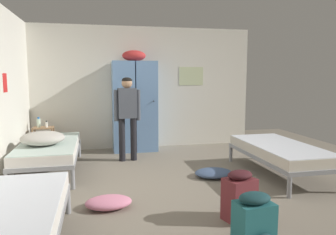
{
  "coord_description": "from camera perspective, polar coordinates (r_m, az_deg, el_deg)",
  "views": [
    {
      "loc": [
        -1.02,
        -4.3,
        1.54
      ],
      "look_at": [
        0.0,
        0.27,
        0.95
      ],
      "focal_mm": 34.73,
      "sensor_mm": 36.0,
      "label": 1
    }
  ],
  "objects": [
    {
      "name": "bed_right",
      "position": [
        5.41,
        19.06,
        -5.6
      ],
      "size": [
        0.9,
        1.9,
        0.49
      ],
      "color": "gray",
      "rests_on": "ground_plane"
    },
    {
      "name": "water_bottle",
      "position": [
        6.74,
        -21.75,
        -0.85
      ],
      "size": [
        0.07,
        0.07,
        0.2
      ],
      "color": "silver",
      "rests_on": "shelf_unit"
    },
    {
      "name": "room_backdrop",
      "position": [
        5.59,
        -14.87,
        4.45
      ],
      "size": [
        4.78,
        5.38,
        2.59
      ],
      "color": "silver",
      "rests_on": "ground_plane"
    },
    {
      "name": "lotion_bottle",
      "position": [
        6.66,
        -20.55,
        -1.15
      ],
      "size": [
        0.05,
        0.05,
        0.13
      ],
      "color": "white",
      "rests_on": "shelf_unit"
    },
    {
      "name": "bed_left_front",
      "position": [
        3.09,
        -26.81,
        -15.69
      ],
      "size": [
        0.9,
        1.9,
        0.49
      ],
      "color": "gray",
      "rests_on": "ground_plane"
    },
    {
      "name": "locker_bank",
      "position": [
        6.76,
        -5.88,
        2.31
      ],
      "size": [
        0.9,
        0.55,
        2.07
      ],
      "color": "#6B93C6",
      "rests_on": "ground_plane"
    },
    {
      "name": "bed_left_rear",
      "position": [
        5.6,
        -20.16,
        -5.21
      ],
      "size": [
        0.9,
        1.9,
        0.49
      ],
      "color": "gray",
      "rests_on": "ground_plane"
    },
    {
      "name": "shelf_unit",
      "position": [
        6.76,
        -20.98,
        -3.47
      ],
      "size": [
        0.38,
        0.3,
        0.57
      ],
      "color": "#99704C",
      "rests_on": "ground_plane"
    },
    {
      "name": "bedding_heap",
      "position": [
        5.38,
        -21.13,
        -3.41
      ],
      "size": [
        0.66,
        0.61,
        0.21
      ],
      "color": "#B7B2A8",
      "rests_on": "bed_left_rear"
    },
    {
      "name": "ground_plane",
      "position": [
        4.68,
        0.72,
        -12.01
      ],
      "size": [
        8.52,
        8.52,
        0.0
      ],
      "primitive_type": "plane",
      "color": "gray"
    },
    {
      "name": "backpack_maroon",
      "position": [
        3.67,
        12.52,
        -13.45
      ],
      "size": [
        0.38,
        0.39,
        0.55
      ],
      "color": "maroon",
      "rests_on": "ground_plane"
    },
    {
      "name": "clothes_pile_denim",
      "position": [
        5.14,
        8.0,
        -9.6
      ],
      "size": [
        0.58,
        0.47,
        0.12
      ],
      "color": "#42567A",
      "rests_on": "ground_plane"
    },
    {
      "name": "clothes_pile_pink",
      "position": [
        4.02,
        -10.39,
        -14.44
      ],
      "size": [
        0.55,
        0.38,
        0.14
      ],
      "color": "pink",
      "rests_on": "ground_plane"
    },
    {
      "name": "person_traveler",
      "position": [
        5.94,
        -7.14,
        1.16
      ],
      "size": [
        0.48,
        0.21,
        1.53
      ],
      "color": "black",
      "rests_on": "ground_plane"
    },
    {
      "name": "backpack_teal",
      "position": [
        3.07,
        14.92,
        -17.78
      ],
      "size": [
        0.34,
        0.36,
        0.55
      ],
      "color": "#23666B",
      "rests_on": "ground_plane"
    }
  ]
}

